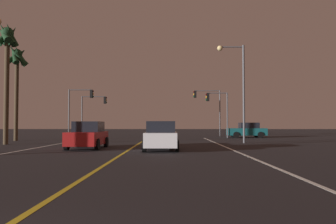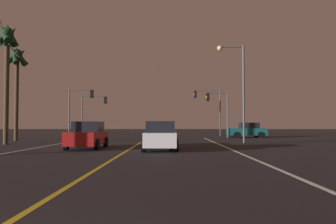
{
  "view_description": "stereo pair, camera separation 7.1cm",
  "coord_description": "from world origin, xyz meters",
  "px_view_note": "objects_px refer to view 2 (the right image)",
  "views": [
    {
      "loc": [
        2.46,
        -2.25,
        1.54
      ],
      "look_at": [
        2.27,
        28.74,
        2.65
      ],
      "focal_mm": 35.76,
      "sensor_mm": 36.0,
      "label": 1
    },
    {
      "loc": [
        2.53,
        -2.25,
        1.54
      ],
      "look_at": [
        2.27,
        28.74,
        2.65
      ],
      "focal_mm": 35.76,
      "sensor_mm": 36.0,
      "label": 2
    }
  ],
  "objects_px": {
    "palm_tree_left_mid": "(7,47)",
    "palm_tree_left_far": "(17,64)",
    "traffic_light_near_right": "(217,104)",
    "car_lead_same_lane": "(161,136)",
    "traffic_light_near_left": "(81,102)",
    "traffic_light_far_right": "(208,102)",
    "street_lamp_right_far": "(237,81)",
    "traffic_light_far_left": "(95,106)",
    "car_crossing_side": "(247,130)",
    "car_oncoming": "(88,135)"
  },
  "relations": [
    {
      "from": "car_lead_same_lane",
      "to": "palm_tree_left_mid",
      "type": "distance_m",
      "value": 14.59
    },
    {
      "from": "traffic_light_near_left",
      "to": "palm_tree_left_mid",
      "type": "xyz_separation_m",
      "value": [
        -2.42,
        -12.02,
        3.38
      ]
    },
    {
      "from": "car_crossing_side",
      "to": "car_oncoming",
      "type": "relative_size",
      "value": 1.0
    },
    {
      "from": "car_crossing_side",
      "to": "traffic_light_far_left",
      "type": "relative_size",
      "value": 0.84
    },
    {
      "from": "traffic_light_near_right",
      "to": "car_lead_same_lane",
      "type": "bearing_deg",
      "value": 71.87
    },
    {
      "from": "car_crossing_side",
      "to": "traffic_light_near_left",
      "type": "height_order",
      "value": "traffic_light_near_left"
    },
    {
      "from": "traffic_light_far_left",
      "to": "car_lead_same_lane",
      "type": "bearing_deg",
      "value": -68.2
    },
    {
      "from": "palm_tree_left_mid",
      "to": "palm_tree_left_far",
      "type": "distance_m",
      "value": 5.83
    },
    {
      "from": "traffic_light_far_right",
      "to": "car_crossing_side",
      "type": "bearing_deg",
      "value": 131.43
    },
    {
      "from": "traffic_light_near_right",
      "to": "street_lamp_right_far",
      "type": "relative_size",
      "value": 0.63
    },
    {
      "from": "traffic_light_near_left",
      "to": "traffic_light_far_left",
      "type": "xyz_separation_m",
      "value": [
        0.26,
        5.5,
        -0.19
      ]
    },
    {
      "from": "traffic_light_far_right",
      "to": "traffic_light_far_left",
      "type": "xyz_separation_m",
      "value": [
        -14.47,
        0.0,
        -0.52
      ]
    },
    {
      "from": "car_lead_same_lane",
      "to": "palm_tree_left_far",
      "type": "height_order",
      "value": "palm_tree_left_far"
    },
    {
      "from": "car_oncoming",
      "to": "traffic_light_near_right",
      "type": "relative_size",
      "value": 0.85
    },
    {
      "from": "car_crossing_side",
      "to": "palm_tree_left_far",
      "type": "height_order",
      "value": "palm_tree_left_far"
    },
    {
      "from": "car_crossing_side",
      "to": "street_lamp_right_far",
      "type": "distance_m",
      "value": 12.11
    },
    {
      "from": "car_lead_same_lane",
      "to": "palm_tree_left_mid",
      "type": "xyz_separation_m",
      "value": [
        -11.86,
        5.43,
        6.55
      ]
    },
    {
      "from": "car_oncoming",
      "to": "traffic_light_far_left",
      "type": "height_order",
      "value": "traffic_light_far_left"
    },
    {
      "from": "car_lead_same_lane",
      "to": "palm_tree_left_far",
      "type": "relative_size",
      "value": 0.48
    },
    {
      "from": "car_crossing_side",
      "to": "traffic_light_far_right",
      "type": "distance_m",
      "value": 6.97
    },
    {
      "from": "traffic_light_near_left",
      "to": "street_lamp_right_far",
      "type": "height_order",
      "value": "street_lamp_right_far"
    },
    {
      "from": "traffic_light_far_left",
      "to": "palm_tree_left_far",
      "type": "distance_m",
      "value": 13.19
    },
    {
      "from": "traffic_light_far_right",
      "to": "palm_tree_left_far",
      "type": "distance_m",
      "value": 22.57
    },
    {
      "from": "traffic_light_far_right",
      "to": "car_lead_same_lane",
      "type": "bearing_deg",
      "value": 77.02
    },
    {
      "from": "car_lead_same_lane",
      "to": "car_crossing_side",
      "type": "bearing_deg",
      "value": -26.72
    },
    {
      "from": "traffic_light_near_right",
      "to": "palm_tree_left_mid",
      "type": "xyz_separation_m",
      "value": [
        -17.57,
        -12.02,
        3.65
      ]
    },
    {
      "from": "traffic_light_near_left",
      "to": "palm_tree_left_mid",
      "type": "distance_m",
      "value": 12.72
    },
    {
      "from": "traffic_light_near_left",
      "to": "palm_tree_left_mid",
      "type": "relative_size",
      "value": 0.58
    },
    {
      "from": "traffic_light_far_left",
      "to": "street_lamp_right_far",
      "type": "height_order",
      "value": "street_lamp_right_far"
    },
    {
      "from": "car_lead_same_lane",
      "to": "car_oncoming",
      "type": "distance_m",
      "value": 4.84
    },
    {
      "from": "car_oncoming",
      "to": "car_lead_same_lane",
      "type": "bearing_deg",
      "value": 73.84
    },
    {
      "from": "traffic_light_far_left",
      "to": "palm_tree_left_mid",
      "type": "xyz_separation_m",
      "value": [
        -2.68,
        -17.52,
        3.56
      ]
    },
    {
      "from": "traffic_light_near_left",
      "to": "traffic_light_far_left",
      "type": "relative_size",
      "value": 1.06
    },
    {
      "from": "traffic_light_far_right",
      "to": "street_lamp_right_far",
      "type": "relative_size",
      "value": 0.73
    },
    {
      "from": "car_crossing_side",
      "to": "palm_tree_left_mid",
      "type": "bearing_deg",
      "value": 31.61
    },
    {
      "from": "car_lead_same_lane",
      "to": "palm_tree_left_mid",
      "type": "bearing_deg",
      "value": 65.41
    },
    {
      "from": "traffic_light_far_left",
      "to": "traffic_light_near_left",
      "type": "bearing_deg",
      "value": -92.73
    },
    {
      "from": "car_lead_same_lane",
      "to": "car_oncoming",
      "type": "bearing_deg",
      "value": 73.84
    },
    {
      "from": "car_lead_same_lane",
      "to": "traffic_light_near_right",
      "type": "bearing_deg",
      "value": -18.13
    },
    {
      "from": "traffic_light_far_right",
      "to": "street_lamp_right_far",
      "type": "height_order",
      "value": "street_lamp_right_far"
    },
    {
      "from": "traffic_light_far_left",
      "to": "palm_tree_left_mid",
      "type": "relative_size",
      "value": 0.55
    },
    {
      "from": "traffic_light_far_right",
      "to": "palm_tree_left_far",
      "type": "relative_size",
      "value": 0.65
    },
    {
      "from": "street_lamp_right_far",
      "to": "traffic_light_near_left",
      "type": "bearing_deg",
      "value": -32.57
    },
    {
      "from": "car_crossing_side",
      "to": "traffic_light_near_left",
      "type": "xyz_separation_m",
      "value": [
        -18.71,
        -0.98,
        3.17
      ]
    },
    {
      "from": "street_lamp_right_far",
      "to": "palm_tree_left_mid",
      "type": "xyz_separation_m",
      "value": [
        -17.89,
        -2.14,
        2.29
      ]
    },
    {
      "from": "traffic_light_near_right",
      "to": "palm_tree_left_far",
      "type": "xyz_separation_m",
      "value": [
        -19.36,
        -6.47,
        3.36
      ]
    },
    {
      "from": "palm_tree_left_mid",
      "to": "palm_tree_left_far",
      "type": "height_order",
      "value": "palm_tree_left_mid"
    },
    {
      "from": "traffic_light_near_right",
      "to": "palm_tree_left_far",
      "type": "height_order",
      "value": "palm_tree_left_far"
    },
    {
      "from": "street_lamp_right_far",
      "to": "palm_tree_left_far",
      "type": "relative_size",
      "value": 0.89
    },
    {
      "from": "traffic_light_near_right",
      "to": "car_oncoming",
      "type": "bearing_deg",
      "value": 57.24
    }
  ]
}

